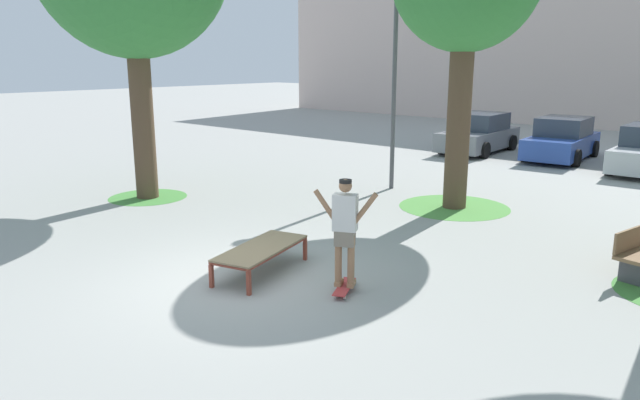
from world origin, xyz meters
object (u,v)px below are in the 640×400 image
object	(u,v)px
car_blue	(562,140)
skateboard	(344,287)
light_post	(395,47)
skate_box	(261,249)
car_grey	(479,134)
skater	(345,225)

from	to	relation	value
car_blue	skateboard	bearing A→B (deg)	-82.14
skateboard	car_blue	world-z (taller)	car_blue
light_post	skateboard	bearing A→B (deg)	-60.65
skate_box	car_grey	bearing A→B (deg)	103.37
skateboard	light_post	distance (m)	8.63
skater	light_post	distance (m)	8.25
car_grey	skate_box	bearing A→B (deg)	-76.63
car_grey	light_post	distance (m)	8.47
skate_box	skateboard	xyz separation A→B (m)	(1.59, 0.27, -0.34)
car_blue	light_post	distance (m)	8.89
skateboard	skater	xyz separation A→B (m)	(-0.00, 0.00, 0.99)
skater	car_blue	bearing A→B (deg)	97.86
car_grey	car_blue	world-z (taller)	same
skater	car_blue	size ratio (longest dim) A/B	0.39
skater	light_post	world-z (taller)	light_post
skateboard	skater	bearing A→B (deg)	115.79
skateboard	car_blue	xyz separation A→B (m)	(-2.06, 14.91, 0.61)
skate_box	car_grey	size ratio (longest dim) A/B	0.48
light_post	skate_box	bearing A→B (deg)	-72.48
skateboard	skater	world-z (taller)	skater
car_blue	light_post	xyz separation A→B (m)	(-1.75, -8.14, 3.13)
light_post	skater	bearing A→B (deg)	-60.65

